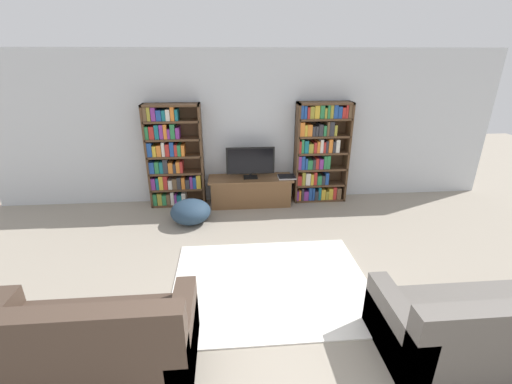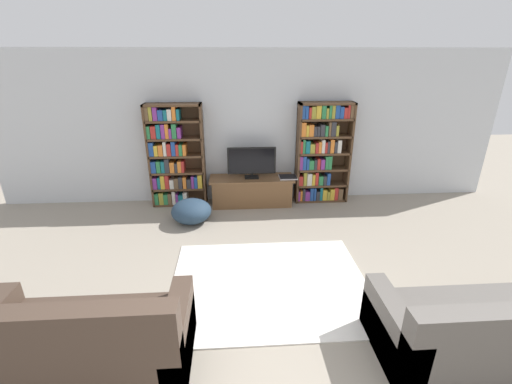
{
  "view_description": "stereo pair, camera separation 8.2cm",
  "coord_description": "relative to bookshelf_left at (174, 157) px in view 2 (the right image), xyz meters",
  "views": [
    {
      "loc": [
        -0.38,
        -1.68,
        2.51
      ],
      "look_at": [
        -0.0,
        2.76,
        0.7
      ],
      "focal_mm": 24.0,
      "sensor_mm": 36.0,
      "label": 1
    },
    {
      "loc": [
        -0.3,
        -1.68,
        2.51
      ],
      "look_at": [
        -0.0,
        2.76,
        0.7
      ],
      "focal_mm": 24.0,
      "sensor_mm": 36.0,
      "label": 2
    }
  ],
  "objects": [
    {
      "name": "couch_right_sofa",
      "position": [
        3.26,
        -3.59,
        -0.6
      ],
      "size": [
        1.99,
        0.91,
        0.8
      ],
      "color": "#56514C",
      "rests_on": "ground_plane"
    },
    {
      "name": "laptop",
      "position": [
        1.96,
        -0.18,
        -0.35
      ],
      "size": [
        0.3,
        0.26,
        0.03
      ],
      "color": "#B7B7BC",
      "rests_on": "tv_stand"
    },
    {
      "name": "beanbag_ottoman",
      "position": [
        0.34,
        -0.76,
        -0.68
      ],
      "size": [
        0.63,
        0.63,
        0.37
      ],
      "primitive_type": "ellipsoid",
      "color": "#23384C",
      "rests_on": "ground_plane"
    },
    {
      "name": "couch_left_sectional",
      "position": [
        -0.24,
        -3.52,
        -0.57
      ],
      "size": [
        1.73,
        0.86,
        0.9
      ],
      "color": "#423328",
      "rests_on": "ground_plane"
    },
    {
      "name": "tv_stand",
      "position": [
        1.33,
        -0.12,
        -0.61
      ],
      "size": [
        1.46,
        0.49,
        0.5
      ],
      "color": "brown",
      "rests_on": "ground_plane"
    },
    {
      "name": "television",
      "position": [
        1.33,
        -0.14,
        -0.07
      ],
      "size": [
        0.83,
        0.16,
        0.54
      ],
      "color": "black",
      "rests_on": "tv_stand"
    },
    {
      "name": "wall_back",
      "position": [
        1.33,
        0.18,
        0.44
      ],
      "size": [
        8.8,
        0.06,
        2.6
      ],
      "color": "silver",
      "rests_on": "ground_plane"
    },
    {
      "name": "bookshelf_left",
      "position": [
        0.0,
        0.0,
        0.0
      ],
      "size": [
        0.94,
        0.3,
        1.76
      ],
      "color": "#513823",
      "rests_on": "ground_plane"
    },
    {
      "name": "bookshelf_right",
      "position": [
        2.56,
        -0.0,
        0.03
      ],
      "size": [
        0.94,
        0.3,
        1.76
      ],
      "color": "#513823",
      "rests_on": "ground_plane"
    },
    {
      "name": "area_rug",
      "position": [
        1.42,
        -2.44,
        -0.86
      ],
      "size": [
        2.28,
        1.82,
        0.02
      ],
      "color": "white",
      "rests_on": "ground_plane"
    }
  ]
}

